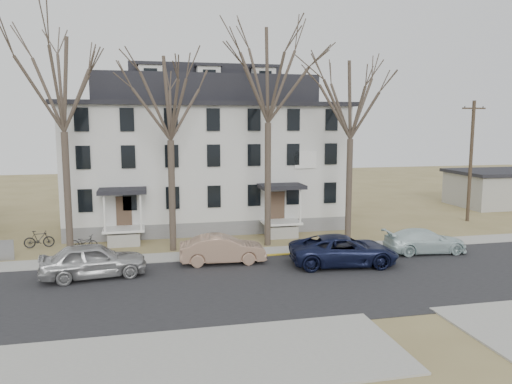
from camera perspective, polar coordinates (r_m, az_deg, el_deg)
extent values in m
plane|color=olive|center=(22.95, 4.84, -11.99)|extent=(120.00, 120.00, 0.00)
cube|color=#27272A|center=(24.76, 3.44, -10.47)|extent=(120.00, 10.00, 0.04)
cube|color=#A09F97|center=(30.33, 0.30, -6.98)|extent=(120.00, 2.00, 0.08)
cube|color=#A09F97|center=(17.49, -16.99, -18.98)|extent=(20.00, 5.00, 0.08)
cube|color=gold|center=(30.97, 9.80, -6.78)|extent=(14.00, 0.25, 0.06)
cube|color=slate|center=(39.52, -5.76, -2.75)|extent=(20.00, 10.00, 1.00)
cube|color=silver|center=(38.93, -5.86, 3.77)|extent=(20.00, 10.00, 8.00)
cube|color=black|center=(38.85, -5.94, 9.81)|extent=(20.80, 10.80, 0.30)
cube|color=black|center=(38.91, -5.97, 11.50)|extent=(16.00, 7.00, 2.00)
cube|color=black|center=(39.02, -6.00, 13.55)|extent=(11.00, 4.50, 0.80)
cube|color=white|center=(33.35, -14.86, -4.11)|extent=(2.60, 2.00, 0.16)
cube|color=white|center=(34.51, 2.87, -3.45)|extent=(2.60, 2.00, 0.16)
cube|color=white|center=(35.35, 5.67, 3.67)|extent=(1.60, 0.08, 1.20)
cube|color=#A09F97|center=(52.37, 25.97, 0.22)|extent=(8.00, 6.00, 3.00)
cube|color=black|center=(52.19, 26.09, 2.07)|extent=(8.50, 6.50, 0.30)
cylinder|color=#473B31|center=(30.98, -20.74, -0.31)|extent=(0.40, 0.40, 7.28)
cylinder|color=#473B31|center=(30.73, -9.58, -0.46)|extent=(0.40, 0.40, 6.76)
cylinder|color=#473B31|center=(31.53, 1.35, 0.82)|extent=(0.40, 0.40, 7.80)
cylinder|color=#473B31|center=(33.34, 10.57, 0.17)|extent=(0.40, 0.40, 6.76)
cylinder|color=#3D3023|center=(42.78, 23.33, 3.20)|extent=(0.28, 0.28, 9.50)
cube|color=#3D3023|center=(42.68, 23.64, 8.75)|extent=(2.00, 0.12, 0.12)
imported|color=#ACACAC|center=(26.69, -18.07, -7.50)|extent=(5.44, 2.77, 1.77)
imported|color=#9F7B63|center=(28.00, -3.85, -6.61)|extent=(4.84, 1.91, 1.57)
imported|color=#131937|center=(27.98, 9.99, -6.64)|extent=(6.20, 3.38, 1.65)
imported|color=silver|center=(31.79, 18.74, -5.38)|extent=(5.07, 2.39, 1.43)
imported|color=black|center=(32.72, -19.05, -5.51)|extent=(1.80, 0.96, 0.90)
imported|color=black|center=(34.12, -23.53, -5.03)|extent=(1.84, 0.67, 1.08)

